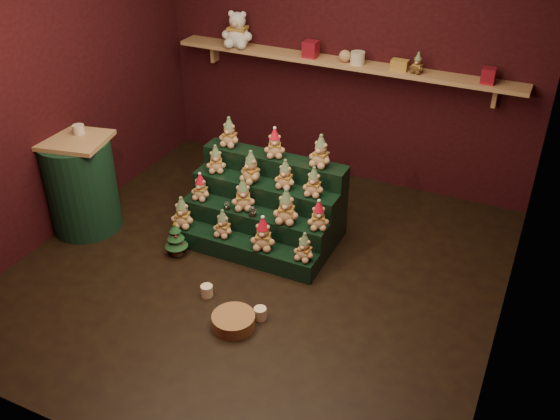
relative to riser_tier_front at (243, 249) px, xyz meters
The scene contains 41 objects.
ground 0.26m from the riser_tier_front, 30.17° to the right, with size 4.00×4.00×0.00m, color black.
back_wall 2.34m from the riser_tier_front, 83.76° to the left, with size 4.00×0.10×2.80m, color black.
front_wall 2.55m from the riser_tier_front, 84.46° to the right, with size 4.00×0.10×2.80m, color black.
left_wall 2.26m from the riser_tier_front, behind, with size 0.10×4.00×2.80m, color black.
right_wall 2.62m from the riser_tier_front, ahead, with size 0.10×4.00×2.80m, color black.
back_shelf 2.14m from the riser_tier_front, 83.14° to the left, with size 3.60×0.26×0.24m.
riser_tier_front is the anchor object (origin of this frame).
riser_tier_midfront 0.24m from the riser_tier_front, 90.00° to the left, with size 1.40×0.22×0.36m, color black.
riser_tier_midback 0.48m from the riser_tier_front, 90.00° to the left, with size 1.40×0.22×0.54m, color black.
riser_tier_back 0.71m from the riser_tier_front, 90.00° to the left, with size 1.40×0.22×0.72m, color black.
teddy_0 0.65m from the riser_tier_front, behind, with size 0.21×0.19×0.29m, color tan, non-canonical shape.
teddy_1 0.29m from the riser_tier_front, behind, with size 0.18×0.16×0.25m, color tan, non-canonical shape.
teddy_2 0.32m from the riser_tier_front, ahead, with size 0.21×0.19×0.30m, color tan, non-canonical shape.
teddy_3 0.64m from the riser_tier_front, ahead, with size 0.18×0.16×0.25m, color tan, non-canonical shape.
teddy_4 0.71m from the riser_tier_front, 157.94° to the left, with size 0.18×0.16×0.25m, color tan, non-canonical shape.
teddy_5 0.49m from the riser_tier_front, 115.03° to the left, with size 0.21×0.19×0.29m, color tan, non-canonical shape.
teddy_6 0.58m from the riser_tier_front, 31.39° to the left, with size 0.22×0.20×0.31m, color tan, non-canonical shape.
teddy_7 0.77m from the riser_tier_front, 20.28° to the left, with size 0.19×0.17×0.26m, color tan, non-canonical shape.
teddy_8 0.90m from the riser_tier_front, 138.05° to the left, with size 0.18×0.17×0.26m, color tan, non-canonical shape.
teddy_9 0.74m from the riser_tier_front, 106.21° to the left, with size 0.21×0.19×0.30m, color tan, non-canonical shape.
teddy_10 0.77m from the riser_tier_front, 66.35° to the left, with size 0.19×0.17×0.27m, color tan, non-canonical shape.
teddy_11 0.88m from the riser_tier_front, 42.72° to the left, with size 0.19×0.17×0.26m, color tan, non-canonical shape.
teddy_12 1.13m from the riser_tier_front, 125.38° to the left, with size 0.20×0.18×0.28m, color tan, non-canonical shape.
teddy_13 1.01m from the riser_tier_front, 89.59° to the left, with size 0.19×0.17×0.27m, color tan, non-canonical shape.
teddy_14 1.11m from the riser_tier_front, 55.48° to the left, with size 0.21×0.19×0.29m, color tan, non-canonical shape.
snow_globe_a 0.42m from the riser_tier_front, 146.17° to the left, with size 0.06×0.06×0.08m.
snow_globe_b 0.36m from the riser_tier_front, 82.12° to the left, with size 0.07×0.07×0.09m.
snow_globe_c 0.49m from the riser_tier_front, 24.90° to the left, with size 0.06×0.06×0.08m.
side_table 1.66m from the riser_tier_front, behind, with size 0.70×0.65×0.94m.
table_ornament 1.84m from the riser_tier_front, behind, with size 0.10×0.10×0.08m, color beige.
mini_christmas_tree 0.61m from the riser_tier_front, 159.71° to the right, with size 0.21×0.21×0.35m.
mug_left 0.60m from the riser_tier_front, 91.74° to the right, with size 0.10×0.10×0.10m, color beige.
mug_right 0.83m from the riser_tier_front, 52.44° to the right, with size 0.10×0.10×0.10m, color beige.
wicker_basket 0.90m from the riser_tier_front, 66.47° to the right, with size 0.34×0.34×0.11m, color olive.
white_bear 2.44m from the riser_tier_front, 118.50° to the left, with size 0.33×0.30×0.46m, color silver, non-canonical shape.
brown_bear 2.38m from the riser_tier_front, 60.32° to the left, with size 0.14×0.12×0.19m, color #493018, non-canonical shape.
gift_tin_red_a 2.17m from the riser_tier_front, 93.64° to the left, with size 0.14×0.14×0.16m, color maroon.
gift_tin_cream 2.19m from the riser_tier_front, 77.40° to the left, with size 0.14×0.14×0.12m, color beige.
gift_tin_red_b 2.71m from the riser_tier_front, 46.71° to the left, with size 0.12×0.12×0.14m, color maroon.
shelf_plush_ball 2.17m from the riser_tier_front, 81.59° to the left, with size 0.12×0.12×0.12m, color tan.
scarf_gift_box 2.30m from the riser_tier_front, 64.94° to the left, with size 0.16×0.10×0.10m, color orange.
Camera 1 is at (2.03, -3.83, 3.32)m, focal length 40.00 mm.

